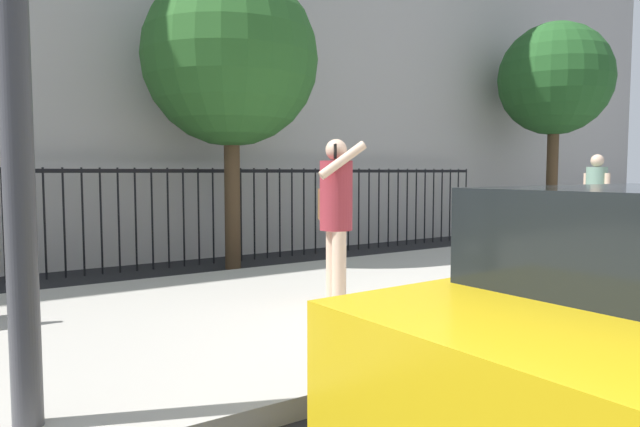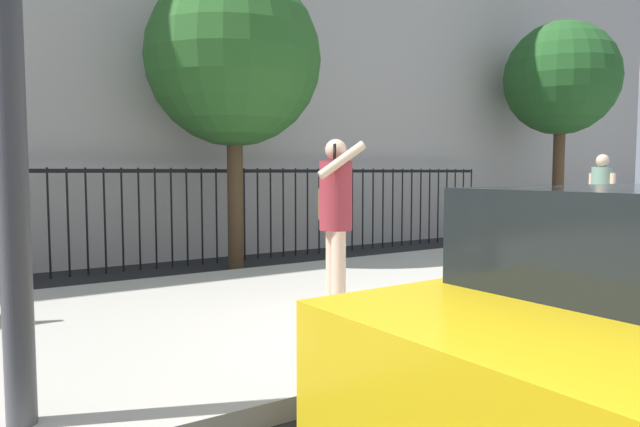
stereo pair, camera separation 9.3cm
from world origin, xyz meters
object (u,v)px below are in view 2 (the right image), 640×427
Objects in this scene: street_tree_near at (561,80)px; street_tree_mid at (234,60)px; pedestrian_on_phone at (335,209)px; pedestrian_walking at (601,196)px.

street_tree_mid is at bearing 178.19° from street_tree_near.
street_tree_mid is (0.39, 3.36, 2.12)m from pedestrian_on_phone.
street_tree_mid reaches higher than pedestrian_on_phone.
street_tree_mid is (-5.60, 2.69, 2.16)m from pedestrian_walking.
street_tree_near reaches higher than street_tree_mid.
pedestrian_on_phone is 1.02× the size of pedestrian_walking.
pedestrian_walking is 4.22m from street_tree_near.
street_tree_mid is at bearing 83.38° from pedestrian_on_phone.
pedestrian_on_phone is at bearing -173.59° from pedestrian_walking.
street_tree_near is at bearing 20.47° from pedestrian_on_phone.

